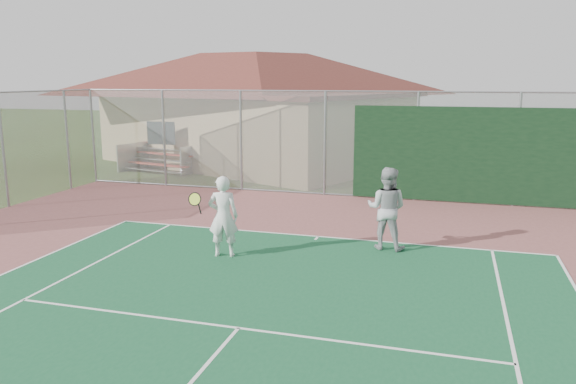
% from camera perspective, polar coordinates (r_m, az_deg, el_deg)
% --- Properties ---
extents(back_fence, '(20.08, 0.11, 3.53)m').
position_cam_1_polar(back_fence, '(18.47, 13.22, 4.20)').
color(back_fence, gray).
rests_on(back_fence, ground).
extents(side_fence_left, '(0.08, 9.00, 3.50)m').
position_cam_1_polar(side_fence_left, '(19.16, -26.96, 3.76)').
color(side_fence_left, gray).
rests_on(side_fence_left, ground).
extents(clubhouse, '(16.39, 13.91, 6.00)m').
position_cam_1_polar(clubhouse, '(26.66, -3.39, 9.59)').
color(clubhouse, tan).
rests_on(clubhouse, ground).
extents(bleachers, '(3.45, 2.43, 1.16)m').
position_cam_1_polar(bleachers, '(24.60, -12.55, 3.50)').
color(bleachers, '#AC3727').
rests_on(bleachers, ground).
extents(player_white_front, '(1.06, 0.68, 1.81)m').
position_cam_1_polar(player_white_front, '(12.44, -6.64, -2.53)').
color(player_white_front, silver).
rests_on(player_white_front, ground).
extents(player_grey_back, '(1.01, 0.83, 1.91)m').
position_cam_1_polar(player_grey_back, '(13.10, 9.98, -1.73)').
color(player_grey_back, '#A0A3A5').
rests_on(player_grey_back, ground).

